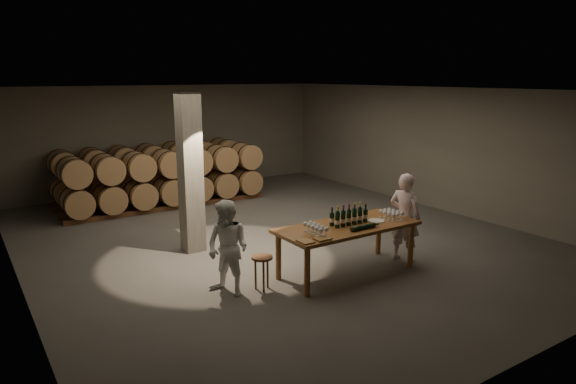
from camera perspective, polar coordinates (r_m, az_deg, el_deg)
room at (r=10.35m, az=-10.79°, el=2.08°), size 12.00×12.00×12.00m
tasting_table at (r=9.20m, az=6.60°, el=-4.30°), size 2.60×1.10×0.90m
barrel_stack_back at (r=15.39m, az=-15.06°, el=2.44°), size 5.48×0.95×1.57m
barrel_stack_front at (r=14.09m, az=-13.23°, el=1.60°), size 5.48×0.95×1.57m
bottle_cluster at (r=9.21m, az=6.78°, el=-2.81°), size 0.74×0.24×0.34m
lying_bottles at (r=8.95m, az=8.39°, el=-3.88°), size 0.62×0.08×0.08m
glass_cluster_left at (r=8.59m, az=3.08°, el=-3.89°), size 0.19×0.52×0.17m
glass_cluster_right at (r=9.68m, az=11.41°, el=-2.26°), size 0.30×0.41×0.16m
plate at (r=9.48m, az=9.79°, el=-3.17°), size 0.30×0.30×0.02m
notebook_near at (r=8.34m, az=3.84°, el=-5.21°), size 0.25×0.20×0.03m
notebook_corner at (r=8.21m, az=1.95°, el=-5.50°), size 0.21×0.26×0.02m
pen at (r=8.39m, az=4.68°, el=-5.18°), size 0.13×0.03×0.01m
stool at (r=8.54m, az=-2.90°, el=-7.83°), size 0.35×0.35×0.59m
person_man at (r=10.02m, az=12.84°, el=-2.75°), size 0.58×0.72×1.71m
person_woman at (r=8.34m, az=-6.71°, el=-6.21°), size 0.86×0.94×1.57m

